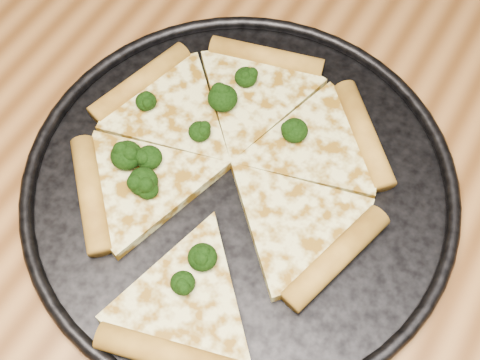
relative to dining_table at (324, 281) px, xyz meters
The scene contains 4 objects.
dining_table is the anchor object (origin of this frame).
pizza_pan 0.15m from the dining_table, behind, with size 0.41×0.41×0.02m.
pizza 0.16m from the dining_table, behind, with size 0.31×0.36×0.02m.
broccoli_florets 0.20m from the dining_table, behind, with size 0.17×0.24×0.02m.
Camera 1 is at (0.04, -0.25, 1.30)m, focal length 48.78 mm.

